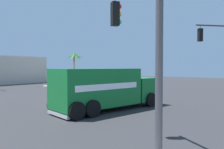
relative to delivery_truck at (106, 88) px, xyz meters
name	(u,v)px	position (x,y,z in m)	size (l,w,h in m)	color
ground_plane	(109,106)	(1.11, 0.60, -1.44)	(100.00, 100.00, 0.00)	#2B2B2D
sidewalk_corner_far	(98,86)	(13.58, 13.06, -1.37)	(11.34, 11.34, 0.14)	beige
delivery_truck	(106,88)	(0.00, 0.00, 0.00)	(8.10, 3.97, 2.75)	#146B2D
traffic_light_primary	(139,32)	(-5.36, -5.91, 2.52)	(2.18, 3.31, 5.84)	#38383D
vending_machine_red	(99,80)	(12.29, 11.69, -0.38)	(1.10, 1.15, 1.85)	red
palm_tree_far	(74,62)	(12.80, 17.42, 2.15)	(2.71, 2.70, 4.99)	#7A6647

